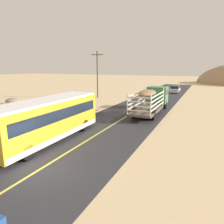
{
  "coord_description": "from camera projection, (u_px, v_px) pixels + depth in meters",
  "views": [
    {
      "loc": [
        8.0,
        -8.15,
        5.6
      ],
      "look_at": [
        0.0,
        9.58,
        1.33
      ],
      "focal_mm": 33.49,
      "sensor_mm": 36.0,
      "label": 1
    }
  ],
  "objects": [
    {
      "name": "ground_plane",
      "position": [
        42.0,
        169.0,
        11.67
      ],
      "size": [
        240.0,
        240.0,
        0.0
      ],
      "primitive_type": "plane",
      "color": "#CCB284"
    },
    {
      "name": "road_surface",
      "position": [
        42.0,
        168.0,
        11.67
      ],
      "size": [
        8.0,
        120.0,
        0.02
      ],
      "primitive_type": "cube",
      "color": "#2D2D33",
      "rests_on": "ground"
    },
    {
      "name": "road_centre_line",
      "position": [
        42.0,
        168.0,
        11.67
      ],
      "size": [
        0.16,
        117.6,
        0.0
      ],
      "primitive_type": "cube",
      "color": "#D8CC4C",
      "rests_on": "road_surface"
    },
    {
      "name": "livestock_truck",
      "position": [
        154.0,
        97.0,
        26.24
      ],
      "size": [
        2.53,
        9.7,
        3.02
      ],
      "color": "#3F7F4C",
      "rests_on": "road_surface"
    },
    {
      "name": "bus",
      "position": [
        49.0,
        119.0,
        15.69
      ],
      "size": [
        2.54,
        10.0,
        3.21
      ],
      "color": "gold",
      "rests_on": "road_surface"
    },
    {
      "name": "car_far",
      "position": [
        175.0,
        89.0,
        45.27
      ],
      "size": [
        1.8,
        4.4,
        1.46
      ],
      "color": "silver",
      "rests_on": "road_surface"
    },
    {
      "name": "power_pole_mid",
      "position": [
        97.0,
        73.0,
        36.89
      ],
      "size": [
        2.2,
        0.24,
        8.17
      ],
      "color": "brown",
      "rests_on": "ground"
    },
    {
      "name": "boulder_near_shoulder",
      "position": [
        13.0,
        101.0,
        31.53
      ],
      "size": [
        2.08,
        2.06,
        0.94
      ],
      "primitive_type": "ellipsoid",
      "color": "#84705B",
      "rests_on": "ground"
    }
  ]
}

